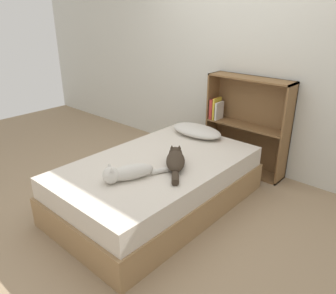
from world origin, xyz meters
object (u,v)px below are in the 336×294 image
object	(u,v)px
pillow	(197,131)
bookshelf	(246,123)
cat_dark	(175,160)
cat_light	(126,173)
bed	(158,184)

from	to	relation	value
pillow	bookshelf	bearing A→B (deg)	56.61
pillow	cat_dark	world-z (taller)	cat_dark
cat_dark	bookshelf	bearing A→B (deg)	-40.35
bookshelf	cat_light	bearing A→B (deg)	-94.46
cat_light	cat_dark	size ratio (longest dim) A/B	1.16
pillow	cat_light	bearing A→B (deg)	-80.69
bed	cat_dark	bearing A→B (deg)	8.29
bed	pillow	size ratio (longest dim) A/B	3.21
cat_dark	bookshelf	world-z (taller)	bookshelf
bed	cat_dark	world-z (taller)	cat_dark
cat_dark	bookshelf	distance (m)	1.30
cat_light	bookshelf	size ratio (longest dim) A/B	0.51
bookshelf	bed	bearing A→B (deg)	-98.49
cat_dark	bed	bearing A→B (deg)	57.81
bookshelf	pillow	bearing A→B (deg)	-123.39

